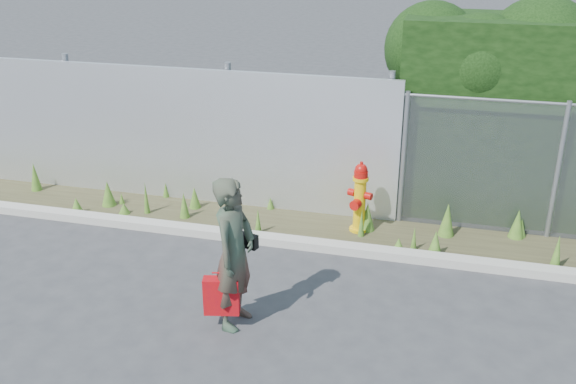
# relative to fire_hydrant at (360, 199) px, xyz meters

# --- Properties ---
(ground) EXTENTS (80.00, 80.00, 0.00)m
(ground) POSITION_rel_fire_hydrant_xyz_m (-0.50, -2.50, -0.54)
(ground) COLOR #363639
(ground) RESTS_ON ground
(curb) EXTENTS (16.00, 0.22, 0.12)m
(curb) POSITION_rel_fire_hydrant_xyz_m (-0.50, -0.70, -0.48)
(curb) COLOR #AFAB9E
(curb) RESTS_ON ground
(weed_strip) EXTENTS (16.00, 1.29, 0.54)m
(weed_strip) POSITION_rel_fire_hydrant_xyz_m (-0.29, -0.03, -0.40)
(weed_strip) COLOR #3E3A23
(weed_strip) RESTS_ON ground
(corrugated_fence) EXTENTS (8.50, 0.21, 2.30)m
(corrugated_fence) POSITION_rel_fire_hydrant_xyz_m (-3.75, 0.51, 0.57)
(corrugated_fence) COLOR silver
(corrugated_fence) RESTS_ON ground
(fire_hydrant) EXTENTS (0.37, 0.33, 1.11)m
(fire_hydrant) POSITION_rel_fire_hydrant_xyz_m (0.00, 0.00, 0.00)
(fire_hydrant) COLOR yellow
(fire_hydrant) RESTS_ON ground
(woman) EXTENTS (0.50, 0.70, 1.78)m
(woman) POSITION_rel_fire_hydrant_xyz_m (-1.00, -2.70, 0.36)
(woman) COLOR #116B4A
(woman) RESTS_ON ground
(red_tote_bag) EXTENTS (0.40, 0.15, 0.52)m
(red_tote_bag) POSITION_rel_fire_hydrant_xyz_m (-1.11, -2.84, -0.12)
(red_tote_bag) COLOR #A30914
(black_shoulder_bag) EXTENTS (0.22, 0.09, 0.16)m
(black_shoulder_bag) POSITION_rel_fire_hydrant_xyz_m (-0.90, -2.47, 0.41)
(black_shoulder_bag) COLOR black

